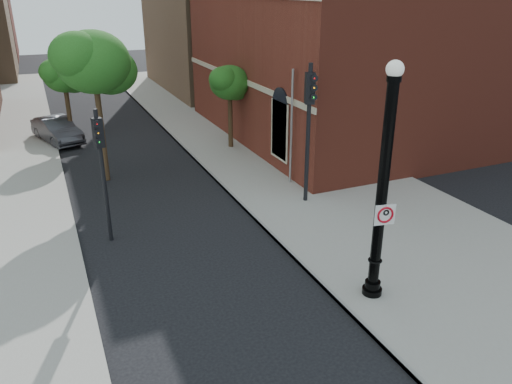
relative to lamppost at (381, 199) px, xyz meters
name	(u,v)px	position (x,y,z in m)	size (l,w,h in m)	color
ground	(259,308)	(-3.02, 0.74, -2.92)	(120.00, 120.00, 0.00)	black
sidewalk_right	(289,163)	(2.98, 10.74, -2.86)	(8.00, 60.00, 0.12)	gray
curb_edge	(211,174)	(-0.97, 10.74, -2.85)	(0.10, 60.00, 0.14)	gray
brick_wall_building	(416,17)	(12.98, 14.74, 3.34)	(22.30, 16.30, 12.50)	maroon
lamppost	(381,199)	(0.00, 0.00, 0.00)	(0.53, 0.53, 6.32)	black
no_parking_sign	(385,215)	(0.03, -0.16, -0.38)	(0.55, 0.14, 0.56)	white
parked_car	(57,130)	(-6.89, 19.04, -2.24)	(1.44, 4.13, 1.36)	#2C2B30
traffic_signal_left	(101,155)	(-6.01, 6.21, 0.07)	(0.33, 0.39, 4.44)	black
traffic_signal_right	(309,112)	(1.45, 6.35, 0.70)	(0.41, 0.47, 5.37)	black
utility_pole	(291,129)	(1.78, 8.34, -0.48)	(0.10, 0.10, 4.87)	#999999
street_tree_a	(94,63)	(-5.26, 12.11, 2.07)	(3.50, 3.17, 6.31)	#322214
street_tree_b	(64,76)	(-6.14, 18.89, 0.61)	(2.49, 2.25, 4.48)	#322214
street_tree_c	(230,84)	(1.33, 14.20, 0.45)	(2.38, 2.15, 4.28)	#322214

